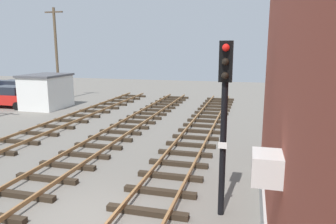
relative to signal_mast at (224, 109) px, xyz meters
The scene contains 8 objects.
ground_plane 4.82m from the signal_mast, 159.50° to the right, with size 80.00×80.00×0.00m, color slate.
track_near_building 3.91m from the signal_mast, 148.71° to the right, with size 2.50×46.70×0.32m.
track_centre 7.24m from the signal_mast, 168.83° to the right, with size 2.50×46.70×0.32m.
signal_mast is the anchor object (origin of this frame).
control_hut 20.69m from the signal_mast, 138.53° to the left, with size 3.00×3.80×2.76m.
parked_car_red 22.84m from the signal_mast, 144.66° to the left, with size 4.20×2.04×1.76m.
parked_car_black 27.82m from the signal_mast, 141.17° to the left, with size 4.20×2.04×1.76m.
utility_pole_far 24.41m from the signal_mast, 133.89° to the left, with size 1.80×0.24×8.43m.
Camera 1 is at (4.11, -7.49, 4.81)m, focal length 34.11 mm.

